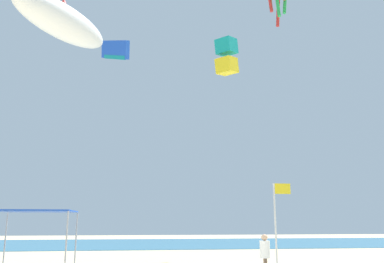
% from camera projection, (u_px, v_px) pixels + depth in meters
% --- Properties ---
extents(ocean_strip, '(110.00, 20.68, 0.03)m').
position_uv_depth(ocean_strip, '(167.00, 243.00, 41.66)').
color(ocean_strip, teal).
rests_on(ocean_strip, ground).
extents(canopy_tent, '(3.37, 3.16, 2.65)m').
position_uv_depth(canopy_tent, '(36.00, 213.00, 18.64)').
color(canopy_tent, '#B2B2B7').
rests_on(canopy_tent, ground).
extents(person_near_tent, '(0.39, 0.43, 1.66)m').
position_uv_depth(person_near_tent, '(265.00, 252.00, 15.86)').
color(person_near_tent, brown).
rests_on(person_near_tent, ground).
extents(banner_flag, '(0.61, 0.06, 3.40)m').
position_uv_depth(banner_flag, '(277.00, 224.00, 13.49)').
color(banner_flag, silver).
rests_on(banner_flag, ground).
extents(kite_inflatable_white, '(4.47, 5.17, 2.03)m').
position_uv_depth(kite_inflatable_white, '(62.00, 21.00, 17.66)').
color(kite_inflatable_white, white).
extents(kite_parafoil_blue, '(2.75, 5.14, 3.39)m').
position_uv_depth(kite_parafoil_blue, '(115.00, 50.00, 37.39)').
color(kite_parafoil_blue, blue).
extents(kite_box_teal, '(1.54, 1.54, 2.31)m').
position_uv_depth(kite_box_teal, '(227.00, 56.00, 24.67)').
color(kite_box_teal, teal).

